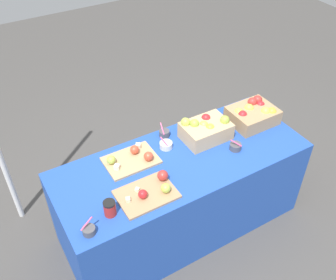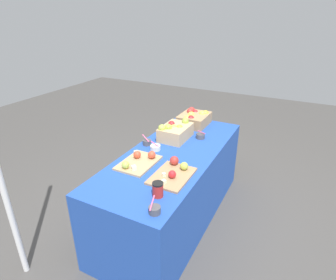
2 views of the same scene
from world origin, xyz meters
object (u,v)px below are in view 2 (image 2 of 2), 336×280
at_px(sample_bowl_near, 155,147).
at_px(cutting_board_back, 139,161).
at_px(apple_crate_middle, 175,131).
at_px(sample_bowl_mid, 155,210).
at_px(apple_crate_left, 194,118).
at_px(sample_bowl_extra, 147,142).
at_px(cutting_board_front, 173,172).
at_px(sample_bowl_far, 200,136).
at_px(coffee_cup, 158,189).

bearing_deg(sample_bowl_near, cutting_board_back, -179.70).
height_order(apple_crate_middle, sample_bowl_mid, apple_crate_middle).
xyz_separation_m(apple_crate_left, sample_bowl_extra, (-0.71, 0.20, -0.05)).
relative_size(cutting_board_front, sample_bowl_extra, 3.53).
relative_size(cutting_board_back, sample_bowl_far, 3.66).
xyz_separation_m(apple_crate_left, apple_crate_middle, (-0.45, 0.02, 0.00)).
bearing_deg(sample_bowl_far, sample_bowl_mid, -172.53).
bearing_deg(sample_bowl_near, coffee_cup, -149.09).
bearing_deg(cutting_board_back, coffee_cup, -131.69).
relative_size(apple_crate_middle, sample_bowl_extra, 3.29).
bearing_deg(apple_crate_left, sample_bowl_extra, 164.35).
bearing_deg(coffee_cup, sample_bowl_extra, 36.24).
height_order(sample_bowl_near, sample_bowl_extra, sample_bowl_extra).
height_order(cutting_board_front, sample_bowl_near, sample_bowl_near).
bearing_deg(coffee_cup, sample_bowl_near, 30.91).
xyz_separation_m(cutting_board_front, sample_bowl_extra, (0.38, 0.47, 0.00)).
height_order(apple_crate_left, apple_crate_middle, apple_crate_middle).
distance_m(cutting_board_back, sample_bowl_far, 0.78).
bearing_deg(sample_bowl_near, cutting_board_front, -132.91).
bearing_deg(sample_bowl_far, coffee_cup, -175.07).
relative_size(sample_bowl_far, coffee_cup, 0.95).
bearing_deg(sample_bowl_mid, cutting_board_front, 11.47).
distance_m(sample_bowl_far, sample_bowl_extra, 0.56).
distance_m(sample_bowl_mid, sample_bowl_far, 1.24).
relative_size(sample_bowl_near, coffee_cup, 0.92).
height_order(sample_bowl_mid, coffee_cup, same).
xyz_separation_m(apple_crate_middle, sample_bowl_far, (0.12, -0.23, -0.05)).
bearing_deg(coffee_cup, apple_crate_left, 12.09).
distance_m(cutting_board_front, sample_bowl_far, 0.76).
xyz_separation_m(cutting_board_back, sample_bowl_near, (0.29, 0.00, 0.00)).
xyz_separation_m(apple_crate_left, coffee_cup, (-1.39, -0.30, -0.02)).
xyz_separation_m(apple_crate_middle, sample_bowl_near, (-0.32, 0.05, -0.05)).
height_order(apple_crate_left, sample_bowl_far, apple_crate_left).
relative_size(apple_crate_middle, sample_bowl_far, 3.48).
bearing_deg(sample_bowl_near, apple_crate_left, -5.46).
xyz_separation_m(sample_bowl_mid, coffee_cup, (0.17, 0.07, 0.03)).
relative_size(apple_crate_middle, coffee_cup, 3.30).
bearing_deg(cutting_board_front, coffee_cup, -175.13).
distance_m(apple_crate_middle, sample_bowl_far, 0.26).
distance_m(sample_bowl_near, sample_bowl_far, 0.52).
height_order(apple_crate_middle, sample_bowl_extra, apple_crate_middle).
height_order(apple_crate_left, cutting_board_back, apple_crate_left).
bearing_deg(cutting_board_back, sample_bowl_near, 0.30).
bearing_deg(cutting_board_front, apple_crate_left, 14.01).
bearing_deg(coffee_cup, apple_crate_middle, 18.79).
bearing_deg(apple_crate_middle, sample_bowl_near, 170.95).
distance_m(cutting_board_back, sample_bowl_extra, 0.37).
xyz_separation_m(sample_bowl_extra, coffee_cup, (-0.68, -0.50, 0.03)).
xyz_separation_m(apple_crate_middle, cutting_board_back, (-0.61, 0.05, -0.05)).
relative_size(cutting_board_front, sample_bowl_mid, 3.54).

